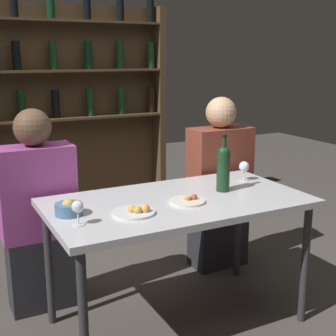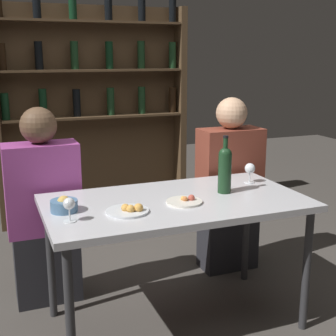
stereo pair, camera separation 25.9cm
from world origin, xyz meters
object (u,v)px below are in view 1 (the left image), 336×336
(snack_bowl, at_px, (69,208))
(seated_person_left, at_px, (39,217))
(food_plate_0, at_px, (135,211))
(seated_person_right, at_px, (219,189))
(food_plate_1, at_px, (188,201))
(wine_bottle, at_px, (223,166))
(wine_glass_1, at_px, (244,167))
(wine_glass_0, at_px, (78,208))

(snack_bowl, relative_size, seated_person_left, 0.11)
(food_plate_0, distance_m, seated_person_right, 1.14)
(food_plate_1, bearing_deg, snack_bowl, 171.77)
(wine_bottle, height_order, seated_person_right, seated_person_right)
(wine_glass_1, height_order, food_plate_1, wine_glass_1)
(wine_glass_0, distance_m, food_plate_0, 0.30)
(food_plate_1, bearing_deg, seated_person_right, 45.22)
(wine_glass_1, bearing_deg, wine_glass_0, -165.59)
(wine_bottle, distance_m, wine_glass_0, 0.91)
(wine_glass_0, distance_m, food_plate_1, 0.62)
(snack_bowl, bearing_deg, food_plate_1, -8.23)
(wine_glass_0, distance_m, wine_glass_1, 1.18)
(wine_glass_0, distance_m, seated_person_left, 0.72)
(seated_person_right, bearing_deg, food_plate_0, -144.84)
(wine_bottle, relative_size, food_plate_0, 1.53)
(seated_person_left, height_order, seated_person_right, seated_person_right)
(food_plate_0, relative_size, seated_person_right, 0.18)
(seated_person_left, bearing_deg, seated_person_right, 0.00)
(wine_glass_1, relative_size, food_plate_1, 0.63)
(seated_person_right, bearing_deg, food_plate_1, -134.78)
(wine_bottle, xyz_separation_m, seated_person_right, (0.32, 0.51, -0.31))
(seated_person_left, bearing_deg, food_plate_1, -42.39)
(wine_glass_0, distance_m, snack_bowl, 0.16)
(wine_bottle, bearing_deg, food_plate_0, -167.26)
(seated_person_right, bearing_deg, wine_glass_1, -100.68)
(wine_glass_1, bearing_deg, food_plate_0, -162.30)
(wine_glass_0, bearing_deg, food_plate_1, 6.17)
(snack_bowl, xyz_separation_m, seated_person_right, (1.22, 0.52, -0.19))
(seated_person_left, bearing_deg, wine_bottle, -28.44)
(seated_person_right, bearing_deg, wine_glass_0, -151.09)
(food_plate_0, height_order, food_plate_1, food_plate_0)
(wine_glass_1, distance_m, food_plate_1, 0.58)
(wine_glass_1, distance_m, seated_person_left, 1.28)
(food_plate_0, relative_size, snack_bowl, 1.59)
(wine_glass_1, bearing_deg, seated_person_right, 79.32)
(wine_glass_0, bearing_deg, wine_bottle, 10.05)
(wine_bottle, height_order, food_plate_0, wine_bottle)
(wine_glass_0, relative_size, snack_bowl, 0.87)
(wine_bottle, bearing_deg, food_plate_1, -161.84)
(food_plate_0, bearing_deg, wine_bottle, 12.74)
(wine_glass_0, height_order, food_plate_1, wine_glass_0)
(wine_glass_1, xyz_separation_m, food_plate_0, (-0.85, -0.27, -0.07))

